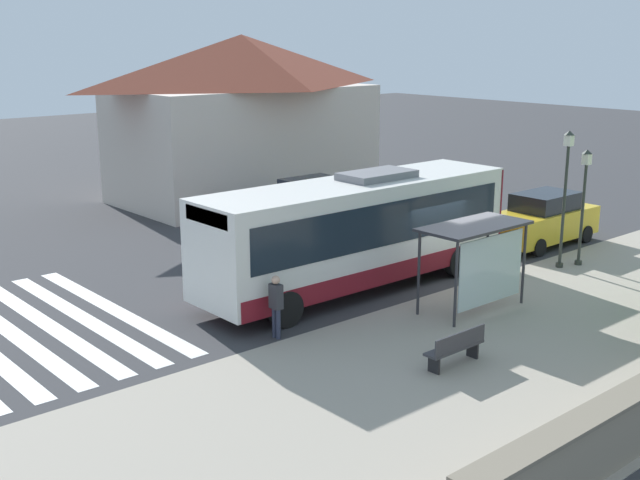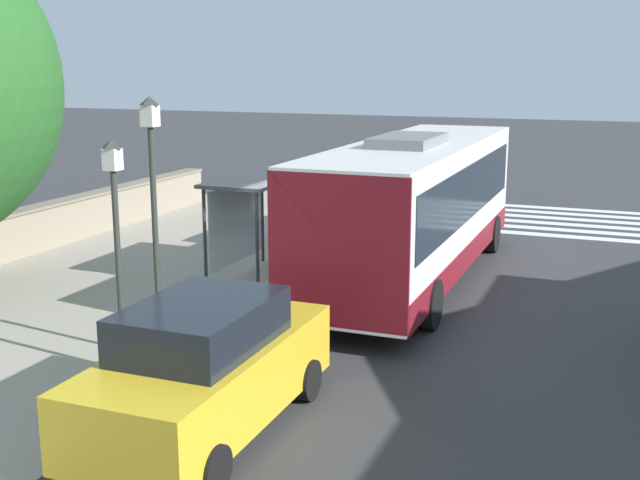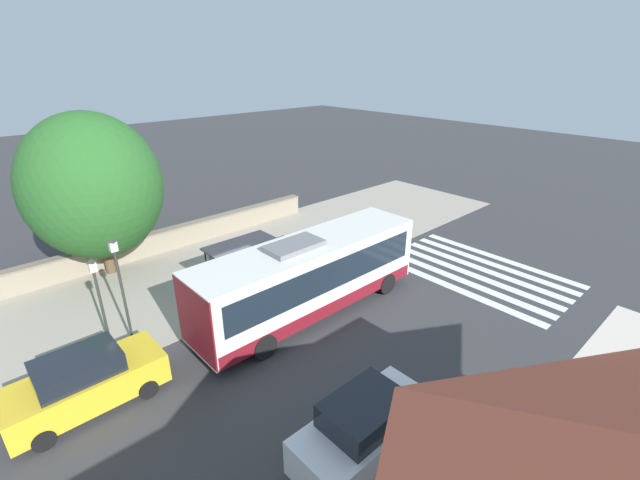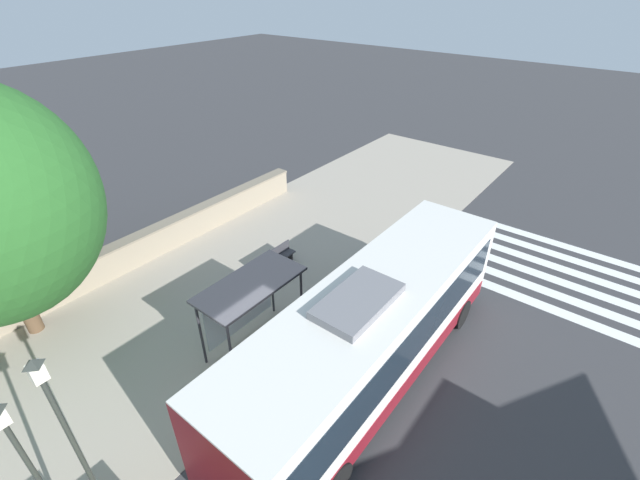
# 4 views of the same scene
# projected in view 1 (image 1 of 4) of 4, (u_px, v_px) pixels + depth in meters

# --- Properties ---
(ground_plane) EXTENTS (120.00, 120.00, 0.00)m
(ground_plane) POSITION_uv_depth(u_px,v_px,m) (451.00, 289.00, 24.38)
(ground_plane) COLOR #353538
(ground_plane) RESTS_ON ground
(sidewalk_plaza) EXTENTS (9.00, 44.00, 0.02)m
(sidewalk_plaza) POSITION_uv_depth(u_px,v_px,m) (584.00, 328.00, 21.08)
(sidewalk_plaza) COLOR #9E9384
(sidewalk_plaza) RESTS_ON ground
(crosswalk_stripes) EXTENTS (9.00, 5.25, 0.01)m
(crosswalk_stripes) POSITION_uv_depth(u_px,v_px,m) (30.00, 329.00, 21.03)
(crosswalk_stripes) COLOR silver
(crosswalk_stripes) RESTS_ON ground
(background_building) EXTENTS (7.04, 12.06, 7.51)m
(background_building) POSITION_uv_depth(u_px,v_px,m) (243.00, 115.00, 37.15)
(background_building) COLOR beige
(background_building) RESTS_ON ground
(bus) EXTENTS (2.70, 10.60, 3.51)m
(bus) POSITION_uv_depth(u_px,v_px,m) (358.00, 230.00, 23.97)
(bus) COLOR silver
(bus) RESTS_ON ground
(bus_shelter) EXTENTS (1.60, 3.27, 2.45)m
(bus_shelter) POSITION_uv_depth(u_px,v_px,m) (478.00, 241.00, 21.94)
(bus_shelter) COLOR #2D2D33
(bus_shelter) RESTS_ON ground
(pedestrian) EXTENTS (0.34, 0.22, 1.65)m
(pedestrian) POSITION_uv_depth(u_px,v_px,m) (276.00, 302.00, 20.18)
(pedestrian) COLOR #2D3347
(pedestrian) RESTS_ON ground
(bench) EXTENTS (0.40, 1.73, 0.88)m
(bench) POSITION_uv_depth(u_px,v_px,m) (456.00, 347.00, 18.54)
(bench) COLOR #333338
(bench) RESTS_ON ground
(street_lamp_near) EXTENTS (0.28, 0.28, 3.89)m
(street_lamp_near) POSITION_uv_depth(u_px,v_px,m) (584.00, 197.00, 26.28)
(street_lamp_near) COLOR #2D332D
(street_lamp_near) RESTS_ON ground
(street_lamp_far) EXTENTS (0.28, 0.28, 4.54)m
(street_lamp_far) POSITION_uv_depth(u_px,v_px,m) (565.00, 188.00, 25.91)
(street_lamp_far) COLOR #2D332D
(street_lamp_far) RESTS_ON ground
(parked_car_behind_bus) EXTENTS (2.01, 4.60, 1.92)m
(parked_car_behind_bus) POSITION_uv_depth(u_px,v_px,m) (543.00, 219.00, 29.29)
(parked_car_behind_bus) COLOR gold
(parked_car_behind_bus) RESTS_ON ground
(parked_car_far_lane) EXTENTS (1.99, 4.27, 2.07)m
(parked_car_far_lane) POSITION_uv_depth(u_px,v_px,m) (310.00, 206.00, 31.35)
(parked_car_far_lane) COLOR silver
(parked_car_far_lane) RESTS_ON ground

